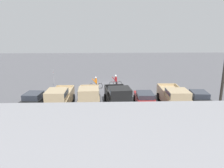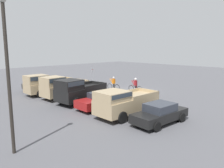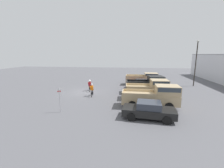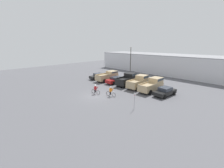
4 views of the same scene
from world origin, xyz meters
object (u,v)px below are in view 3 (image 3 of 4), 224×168
at_px(pickup_truck_3, 155,96).
at_px(lamppost, 196,60).
at_px(sedan_2, 149,110).
at_px(sedan_0, 140,78).
at_px(cyclist_0, 92,90).
at_px(cyclist_1, 90,85).
at_px(sedan_1, 142,84).
at_px(pickup_truck_0, 144,79).
at_px(pickup_truck_2, 150,89).
at_px(pickup_truck_1, 148,84).
at_px(fire_lane_sign, 60,98).

height_order(pickup_truck_3, lamppost, lamppost).
distance_m(pickup_truck_3, sedan_2, 2.96).
distance_m(sedan_0, cyclist_0, 12.61).
bearing_deg(cyclist_1, sedan_1, 108.63).
bearing_deg(pickup_truck_0, sedan_1, -7.28).
xyz_separation_m(sedan_0, pickup_truck_2, (11.18, 0.63, 0.49)).
height_order(sedan_1, cyclist_1, cyclist_1).
bearing_deg(cyclist_1, sedan_0, 137.49).
relative_size(sedan_0, cyclist_1, 2.45).
bearing_deg(pickup_truck_3, pickup_truck_0, -178.52).
xyz_separation_m(sedan_0, cyclist_0, (10.81, -6.49, 0.10)).
xyz_separation_m(pickup_truck_2, sedan_2, (5.62, -0.70, -0.48)).
xyz_separation_m(pickup_truck_1, lamppost, (-5.68, 8.07, 3.10)).
xyz_separation_m(sedan_1, cyclist_0, (5.21, -6.64, 0.09)).
distance_m(pickup_truck_2, sedan_2, 5.68).
relative_size(pickup_truck_1, fire_lane_sign, 2.20).
bearing_deg(pickup_truck_0, sedan_0, -169.73).
xyz_separation_m(pickup_truck_3, cyclist_0, (-3.19, -7.28, -0.36)).
bearing_deg(pickup_truck_0, fire_lane_sign, -31.55).
bearing_deg(cyclist_1, pickup_truck_3, 54.91).
distance_m(cyclist_1, lamppost, 17.48).
distance_m(pickup_truck_0, fire_lane_sign, 16.10).
height_order(pickup_truck_3, fire_lane_sign, fire_lane_sign).
bearing_deg(pickup_truck_2, lamppost, 136.39).
relative_size(pickup_truck_0, sedan_2, 1.22).
height_order(pickup_truck_0, sedan_2, pickup_truck_0).
bearing_deg(fire_lane_sign, sedan_2, 88.02).
relative_size(cyclist_0, cyclist_1, 1.01).
xyz_separation_m(pickup_truck_0, pickup_truck_3, (11.20, 0.29, 0.06)).
bearing_deg(pickup_truck_3, pickup_truck_1, -178.55).
distance_m(fire_lane_sign, lamppost, 21.85).
xyz_separation_m(sedan_1, fire_lane_sign, (10.93, -8.07, 0.68)).
xyz_separation_m(pickup_truck_1, pickup_truck_3, (5.65, 0.14, -0.05)).
bearing_deg(sedan_2, lamppost, 148.07).
height_order(pickup_truck_2, pickup_truck_3, pickup_truck_2).
relative_size(sedan_2, fire_lane_sign, 1.91).
relative_size(pickup_truck_0, cyclist_0, 2.93).
xyz_separation_m(sedan_0, fire_lane_sign, (16.53, -7.92, 0.69)).
xyz_separation_m(sedan_1, lamppost, (-2.92, 8.58, 3.59)).
relative_size(sedan_2, lamppost, 0.59).
height_order(pickup_truck_1, cyclist_1, pickup_truck_1).
distance_m(sedan_2, lamppost, 17.02).
height_order(pickup_truck_2, cyclist_1, pickup_truck_2).
xyz_separation_m(sedan_2, cyclist_0, (-5.99, -6.41, 0.09)).
xyz_separation_m(sedan_0, pickup_truck_0, (2.81, 0.51, 0.40)).
relative_size(pickup_truck_0, pickup_truck_2, 1.10).
bearing_deg(fire_lane_sign, pickup_truck_3, 106.14).
xyz_separation_m(cyclist_0, fire_lane_sign, (5.72, -1.43, 0.59)).
relative_size(sedan_1, fire_lane_sign, 2.06).
bearing_deg(pickup_truck_3, sedan_2, -17.31).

